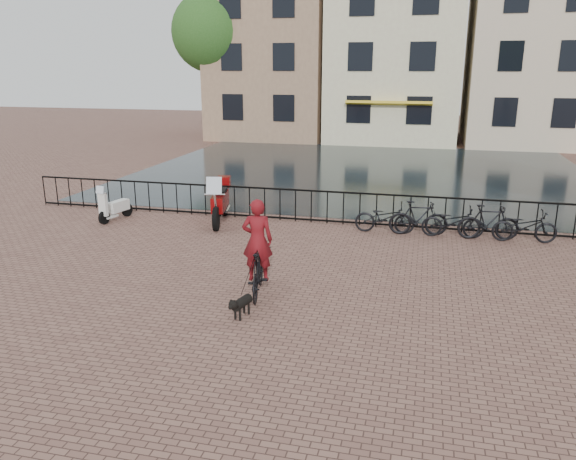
% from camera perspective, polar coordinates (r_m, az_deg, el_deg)
% --- Properties ---
extents(ground, '(100.00, 100.00, 0.00)m').
position_cam_1_polar(ground, '(10.12, -4.18, -11.22)').
color(ground, brown).
rests_on(ground, ground).
extents(canal_water, '(20.00, 20.00, 0.00)m').
position_cam_1_polar(canal_water, '(26.39, 7.55, 5.98)').
color(canal_water, black).
rests_on(canal_water, ground).
extents(railing, '(20.00, 0.05, 1.02)m').
position_cam_1_polar(railing, '(17.27, 4.00, 2.31)').
color(railing, black).
rests_on(railing, ground).
extents(canal_house_left, '(7.50, 9.00, 12.80)m').
position_cam_1_polar(canal_house_left, '(39.92, -1.17, 18.79)').
color(canal_house_left, '#87674F').
rests_on(canal_house_left, ground).
extents(canal_house_mid, '(8.00, 9.50, 11.80)m').
position_cam_1_polar(canal_house_mid, '(38.60, 10.97, 17.86)').
color(canal_house_mid, beige).
rests_on(canal_house_mid, ground).
extents(canal_house_right, '(7.00, 9.00, 13.30)m').
position_cam_1_polar(canal_house_right, '(38.97, 23.45, 17.96)').
color(canal_house_right, beige).
rests_on(canal_house_right, ground).
extents(tree_far_left, '(5.04, 5.04, 9.27)m').
position_cam_1_polar(tree_far_left, '(38.18, -7.80, 19.26)').
color(tree_far_left, black).
rests_on(tree_far_left, ground).
extents(cyclist, '(0.85, 1.85, 2.44)m').
position_cam_1_polar(cyclist, '(11.70, -3.10, -2.38)').
color(cyclist, black).
rests_on(cyclist, ground).
extents(dog, '(0.39, 0.74, 0.48)m').
position_cam_1_polar(dog, '(10.94, -4.71, -7.65)').
color(dog, black).
rests_on(dog, ground).
extents(motorcycle, '(1.03, 2.39, 1.66)m').
position_cam_1_polar(motorcycle, '(17.34, -6.93, 3.40)').
color(motorcycle, maroon).
rests_on(motorcycle, ground).
extents(scooter, '(0.63, 1.37, 1.23)m').
position_cam_1_polar(scooter, '(18.38, -17.18, 2.83)').
color(scooter, silver).
rests_on(scooter, ground).
extents(parked_bike_0, '(1.74, 0.67, 0.90)m').
position_cam_1_polar(parked_bike_0, '(16.50, 9.80, 1.25)').
color(parked_bike_0, black).
rests_on(parked_bike_0, ground).
extents(parked_bike_1, '(1.71, 0.69, 1.00)m').
position_cam_1_polar(parked_bike_1, '(16.45, 13.11, 1.19)').
color(parked_bike_1, black).
rests_on(parked_bike_1, ground).
extents(parked_bike_2, '(1.75, 0.70, 0.90)m').
position_cam_1_polar(parked_bike_2, '(16.48, 16.39, 0.80)').
color(parked_bike_2, black).
rests_on(parked_bike_2, ground).
extents(parked_bike_3, '(1.71, 0.66, 1.00)m').
position_cam_1_polar(parked_bike_3, '(16.55, 19.68, 0.74)').
color(parked_bike_3, black).
rests_on(parked_bike_3, ground).
extents(parked_bike_4, '(1.76, 0.73, 0.90)m').
position_cam_1_polar(parked_bike_4, '(16.69, 22.90, 0.35)').
color(parked_bike_4, black).
rests_on(parked_bike_4, ground).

